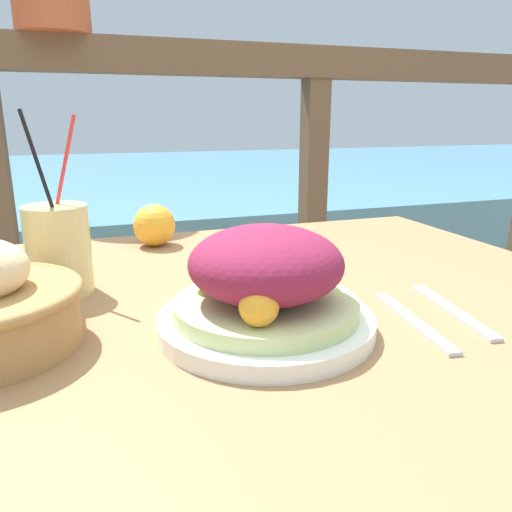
# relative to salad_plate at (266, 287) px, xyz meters

# --- Properties ---
(patio_table) EXTENTS (0.97, 0.85, 0.70)m
(patio_table) POSITION_rel_salad_plate_xyz_m (0.06, 0.11, -0.15)
(patio_table) COLOR #997047
(patio_table) RESTS_ON ground_plane
(railing_fence) EXTENTS (2.80, 0.08, 1.14)m
(railing_fence) POSITION_rel_salad_plate_xyz_m (0.06, 0.95, 0.05)
(railing_fence) COLOR brown
(railing_fence) RESTS_ON ground_plane
(sea_backdrop) EXTENTS (12.00, 4.00, 0.54)m
(sea_backdrop) POSITION_rel_salad_plate_xyz_m (0.06, 3.45, -0.49)
(sea_backdrop) COLOR teal
(sea_backdrop) RESTS_ON ground_plane
(salad_plate) EXTENTS (0.25, 0.25, 0.12)m
(salad_plate) POSITION_rel_salad_plate_xyz_m (0.00, 0.00, 0.00)
(salad_plate) COLOR white
(salad_plate) RESTS_ON patio_table
(drink_glass) EXTENTS (0.09, 0.09, 0.25)m
(drink_glass) POSITION_rel_salad_plate_xyz_m (-0.22, 0.21, 0.01)
(drink_glass) COLOR #DBCC7F
(drink_glass) RESTS_ON patio_table
(fork) EXTENTS (0.04, 0.18, 0.00)m
(fork) POSITION_rel_salad_plate_xyz_m (0.17, -0.04, -0.05)
(fork) COLOR silver
(fork) RESTS_ON patio_table
(knife) EXTENTS (0.04, 0.18, 0.00)m
(knife) POSITION_rel_salad_plate_xyz_m (0.24, -0.02, -0.05)
(knife) COLOR silver
(knife) RESTS_ON patio_table
(orange_near_basket) EXTENTS (0.08, 0.08, 0.08)m
(orange_near_basket) POSITION_rel_salad_plate_xyz_m (-0.06, 0.43, -0.01)
(orange_near_basket) COLOR #F9A328
(orange_near_basket) RESTS_ON patio_table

